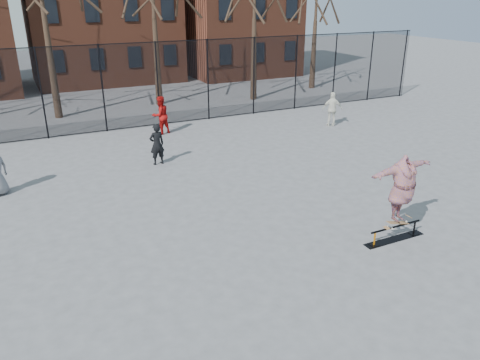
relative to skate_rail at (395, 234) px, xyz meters
name	(u,v)px	position (x,y,z in m)	size (l,w,h in m)	color
ground	(268,252)	(-3.35, 0.90, -0.16)	(100.00, 100.00, 0.00)	slate
skate_rail	(395,234)	(0.00, 0.00, 0.00)	(1.86, 0.28, 0.41)	black
skateboard	(397,224)	(0.04, 0.00, 0.29)	(0.74, 0.18, 0.09)	olive
skater	(402,191)	(0.04, 0.00, 1.23)	(2.21, 0.60, 1.79)	#613584
bystander_black	(157,144)	(-3.91, 8.46, 0.63)	(0.58, 0.38, 1.58)	black
bystander_red	(160,115)	(-2.56, 12.39, 0.71)	(0.85, 0.66, 1.74)	#A00E0E
bystander_white	(332,109)	(5.34, 10.03, 0.67)	(0.97, 0.40, 1.66)	white
fence	(133,85)	(-3.36, 13.90, 1.89)	(34.03, 0.07, 4.00)	black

